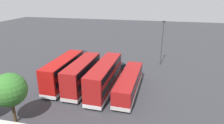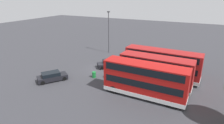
{
  "view_description": "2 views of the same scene",
  "coord_description": "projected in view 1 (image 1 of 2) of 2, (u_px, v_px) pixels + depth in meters",
  "views": [
    {
      "loc": [
        -9.06,
        37.13,
        14.73
      ],
      "look_at": [
        -0.89,
        1.9,
        1.64
      ],
      "focal_mm": 31.37,
      "sensor_mm": 36.0,
      "label": 1
    },
    {
      "loc": [
        26.59,
        16.45,
        12.66
      ],
      "look_at": [
        0.13,
        2.92,
        1.97
      ],
      "focal_mm": 30.27,
      "sensor_mm": 36.0,
      "label": 2
    }
  ],
  "objects": [
    {
      "name": "tree_midleft",
      "position": [
        10.0,
        90.0,
        22.03
      ],
      "size": [
        3.89,
        3.89,
        6.23
      ],
      "color": "#4C3823",
      "rests_on": "ground"
    },
    {
      "name": "car_small_green",
      "position": [
        118.0,
        66.0,
        39.09
      ],
      "size": [
        4.22,
        4.36,
        1.43
      ],
      "color": "black",
      "rests_on": "ground"
    },
    {
      "name": "bus_double_decker_fourth",
      "position": [
        64.0,
        71.0,
        31.88
      ],
      "size": [
        2.77,
        10.74,
        4.55
      ],
      "color": "#B71411",
      "rests_on": "ground"
    },
    {
      "name": "bus_single_deck_near_end",
      "position": [
        129.0,
        83.0,
        29.81
      ],
      "size": [
        3.06,
        11.92,
        2.95
      ],
      "color": "#A51919",
      "rests_on": "ground"
    },
    {
      "name": "ground_plane",
      "position": [
        110.0,
        66.0,
        40.95
      ],
      "size": [
        140.0,
        140.0,
        0.0
      ],
      "primitive_type": "plane",
      "color": "#38383D"
    },
    {
      "name": "waste_bin_yellow",
      "position": [
        94.0,
        65.0,
        40.36
      ],
      "size": [
        0.6,
        0.6,
        0.95
      ],
      "primitive_type": "cylinder",
      "color": "#197F33",
      "rests_on": "ground"
    },
    {
      "name": "bus_double_decker_third",
      "position": [
        82.0,
        74.0,
        30.73
      ],
      "size": [
        2.86,
        10.23,
        4.55
      ],
      "color": "#A51919",
      "rests_on": "ground"
    },
    {
      "name": "car_hatchback_silver",
      "position": [
        84.0,
        55.0,
        45.81
      ],
      "size": [
        4.65,
        4.0,
        1.43
      ],
      "color": "black",
      "rests_on": "ground"
    },
    {
      "name": "bus_double_decker_second",
      "position": [
        105.0,
        77.0,
        29.89
      ],
      "size": [
        2.99,
        11.73,
        4.55
      ],
      "color": "#A51919",
      "rests_on": "ground"
    },
    {
      "name": "lamp_post_tall",
      "position": [
        162.0,
        40.0,
        39.94
      ],
      "size": [
        0.7,
        0.3,
        9.23
      ],
      "color": "#38383D",
      "rests_on": "ground"
    }
  ]
}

